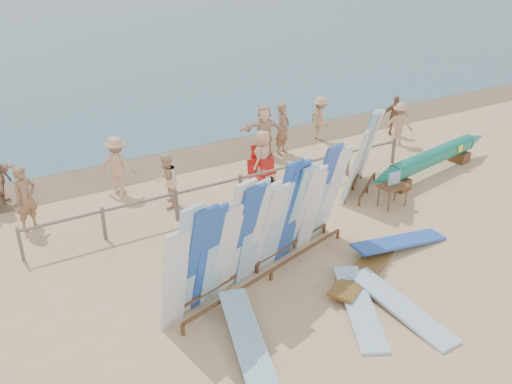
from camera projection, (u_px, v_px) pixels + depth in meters
ground at (301, 249)px, 13.48m from camera, size 160.00×160.00×0.00m
wet_sand_strip at (182, 158)px, 19.05m from camera, size 40.00×2.60×0.01m
fence at (240, 184)px, 15.53m from camera, size 12.08×0.08×0.90m
main_surfboard_rack at (265, 228)px, 11.86m from camera, size 5.49×2.11×2.76m
side_surfboard_rack at (363, 154)px, 16.03m from camera, size 2.28×1.85×2.72m
outrigger_canoe at (433, 158)px, 17.49m from camera, size 6.40×1.63×0.91m
vendor_table at (392, 195)px, 15.46m from camera, size 0.82×0.58×1.08m
flat_board_b at (359, 310)px, 11.25m from camera, size 1.74×2.65×0.21m
flat_board_c at (363, 276)px, 12.40m from camera, size 2.67×1.69×0.23m
flat_board_d at (399, 248)px, 13.52m from camera, size 2.72×0.70×0.36m
flat_board_e at (247, 346)px, 10.25m from camera, size 1.29×2.74×0.37m
flat_board_a at (400, 311)px, 11.21m from camera, size 0.59×2.70×0.25m
beach_chair_left at (256, 178)px, 16.91m from camera, size 0.62×0.63×0.78m
beach_chair_right at (264, 173)px, 17.13m from camera, size 0.61×0.63×0.92m
stroller at (262, 167)px, 17.19m from camera, size 0.61×0.83×1.08m
beachgoer_3 at (118, 165)px, 16.10m from camera, size 1.19×1.10×1.79m
beachgoer_5 at (264, 130)px, 18.97m from camera, size 1.74×1.33×1.83m
beachgoer_6 at (263, 157)px, 16.85m from camera, size 0.91×0.79×1.70m
beachgoer_extra_0 at (399, 124)px, 20.09m from camera, size 0.91×1.07×1.57m
beachgoer_7 at (283, 129)px, 19.08m from camera, size 0.77×0.64×1.85m
beachgoer_9 at (320, 118)px, 20.51m from camera, size 0.48×1.09×1.66m
beachgoer_10 at (395, 116)px, 20.99m from camera, size 0.95×0.88×1.55m
beachgoer_2 at (167, 181)px, 15.29m from camera, size 0.67×0.87×1.61m
beachgoer_1 at (26, 198)px, 14.06m from camera, size 0.74×0.61×1.77m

